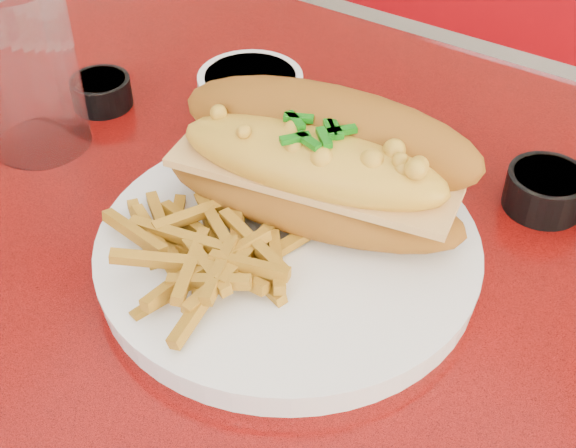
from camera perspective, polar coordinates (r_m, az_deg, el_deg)
The scene contains 10 objects.
diner_table at distance 0.75m, azimuth 3.04°, elevation -12.63°, with size 1.23×0.83×0.77m.
booth_bench_far at distance 1.53m, azimuth 18.49°, elevation 1.49°, with size 1.20×0.51×0.90m.
dinner_plate at distance 0.63m, azimuth -0.00°, elevation -1.92°, with size 0.35×0.35×0.02m.
mac_hoagie at distance 0.62m, azimuth 2.14°, elevation 4.36°, with size 0.27×0.16×0.11m.
fries_pile at distance 0.60m, azimuth -5.66°, elevation -1.27°, with size 0.12×0.11×0.03m, color #C08820, non-canonical shape.
fork at distance 0.58m, azimuth -0.17°, elevation -5.18°, with size 0.08×0.13×0.00m.
gravy_ramekin at distance 0.77m, azimuth -2.65°, elevation 8.88°, with size 0.13×0.13×0.05m.
sauce_cup_left at distance 0.83m, azimuth -13.14°, elevation 9.21°, with size 0.06×0.06×0.03m.
sauce_cup_right at distance 0.71m, azimuth 17.85°, elevation 2.40°, with size 0.07×0.07×0.03m.
water_tumbler at distance 0.76m, azimuth -18.14°, elevation 10.46°, with size 0.09×0.09×0.16m, color #ACC7DD.
Camera 1 is at (0.21, -0.39, 1.21)m, focal length 50.00 mm.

